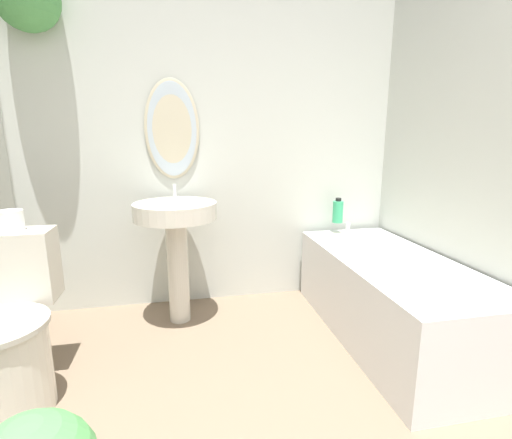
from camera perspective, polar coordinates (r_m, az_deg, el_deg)
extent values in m
cube|color=silver|center=(2.70, -6.58, 12.37)|extent=(2.76, 0.06, 2.40)
ellipsoid|color=beige|center=(2.65, -12.78, 13.37)|extent=(0.37, 0.02, 0.67)
ellipsoid|color=silver|center=(2.64, -12.78, 13.37)|extent=(0.33, 0.01, 0.63)
cylinder|color=beige|center=(2.07, -34.52, -18.68)|extent=(0.40, 0.40, 0.41)
cube|color=beige|center=(2.18, -32.81, -6.04)|extent=(0.34, 0.20, 0.36)
cylinder|color=beige|center=(2.51, -11.88, -7.69)|extent=(0.14, 0.14, 0.70)
cylinder|color=beige|center=(2.40, -12.31, 1.32)|extent=(0.53, 0.53, 0.10)
cylinder|color=silver|center=(2.53, -12.39, 4.22)|extent=(0.02, 0.02, 0.10)
cube|color=silver|center=(2.44, 19.95, -11.29)|extent=(0.64, 1.45, 0.50)
cube|color=beige|center=(2.36, 20.37, -6.15)|extent=(0.54, 1.35, 0.04)
cylinder|color=silver|center=(2.87, 13.93, -1.25)|extent=(0.04, 0.04, 0.08)
cylinder|color=#38B275|center=(2.84, 12.48, 1.17)|extent=(0.08, 0.08, 0.16)
cylinder|color=black|center=(2.82, 12.56, 3.02)|extent=(0.04, 0.04, 0.02)
cylinder|color=white|center=(2.12, -33.53, -0.14)|extent=(0.11, 0.11, 0.10)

